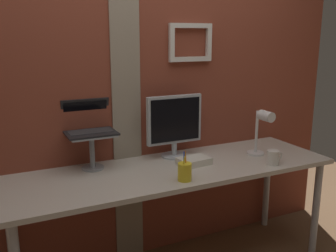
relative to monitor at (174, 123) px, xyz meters
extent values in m
cube|color=brown|center=(-0.22, 0.18, 0.35)|extent=(3.26, 0.12, 2.68)
cube|color=gray|center=(-0.30, 0.12, 0.35)|extent=(0.20, 0.01, 2.68)
cube|color=white|center=(0.17, 0.10, 0.64)|extent=(0.32, 0.03, 0.03)
cube|color=white|center=(0.17, 0.10, 0.42)|extent=(0.32, 0.03, 0.03)
cube|color=white|center=(0.03, 0.10, 0.53)|extent=(0.03, 0.03, 0.19)
cube|color=white|center=(0.32, 0.10, 0.53)|extent=(0.03, 0.03, 0.19)
cube|color=beige|center=(-0.10, -0.20, -0.26)|extent=(2.10, 0.65, 0.03)
cylinder|color=#B2B2B7|center=(0.89, -0.46, -0.63)|extent=(0.05, 0.05, 0.72)
cylinder|color=#B2B2B7|center=(-1.09, 0.06, -0.63)|extent=(0.05, 0.05, 0.72)
cylinder|color=#B2B2B7|center=(0.89, 0.06, -0.63)|extent=(0.05, 0.05, 0.72)
cylinder|color=#ADB2B7|center=(0.00, 0.00, -0.24)|extent=(0.18, 0.18, 0.01)
cylinder|color=#ADB2B7|center=(0.00, 0.00, -0.19)|extent=(0.04, 0.04, 0.09)
cube|color=#ADB2B7|center=(0.00, 0.00, 0.02)|extent=(0.40, 0.04, 0.33)
cube|color=black|center=(0.00, -0.02, 0.02)|extent=(0.36, 0.00, 0.29)
cylinder|color=gray|center=(-0.57, 0.00, -0.24)|extent=(0.14, 0.14, 0.01)
cylinder|color=gray|center=(-0.57, 0.00, -0.13)|extent=(0.03, 0.03, 0.20)
cube|color=gray|center=(-0.57, 0.00, -0.02)|extent=(0.28, 0.22, 0.01)
cube|color=black|center=(-0.57, 0.00, -0.01)|extent=(0.31, 0.22, 0.01)
cube|color=#2D2D30|center=(-0.57, 0.02, 0.00)|extent=(0.27, 0.13, 0.00)
cube|color=black|center=(-0.57, 0.14, 0.09)|extent=(0.31, 0.05, 0.19)
cube|color=black|center=(-0.57, 0.13, 0.09)|extent=(0.28, 0.04, 0.16)
cylinder|color=white|center=(0.54, -0.20, -0.23)|extent=(0.12, 0.12, 0.02)
cylinder|color=white|center=(0.54, -0.20, -0.08)|extent=(0.02, 0.02, 0.30)
cylinder|color=white|center=(0.54, -0.29, 0.05)|extent=(0.07, 0.11, 0.07)
cylinder|color=yellow|center=(-0.15, -0.42, -0.19)|extent=(0.08, 0.08, 0.10)
cylinder|color=blue|center=(-0.15, -0.42, -0.15)|extent=(0.01, 0.01, 0.16)
cylinder|color=yellow|center=(-0.16, -0.43, -0.16)|extent=(0.02, 0.04, 0.14)
cylinder|color=orange|center=(-0.14, -0.42, -0.15)|extent=(0.01, 0.03, 0.17)
cylinder|color=silver|center=(0.50, -0.42, -0.19)|extent=(0.08, 0.08, 0.09)
torus|color=silver|center=(0.55, -0.42, -0.19)|extent=(0.05, 0.01, 0.05)
cube|color=silver|center=(0.04, -0.20, -0.22)|extent=(0.21, 0.16, 0.04)
camera|label=1|loc=(-1.13, -2.25, 0.58)|focal=40.70mm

